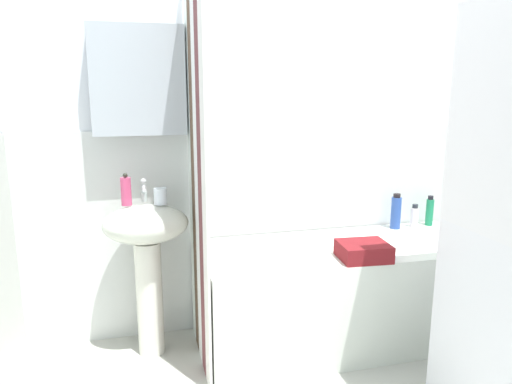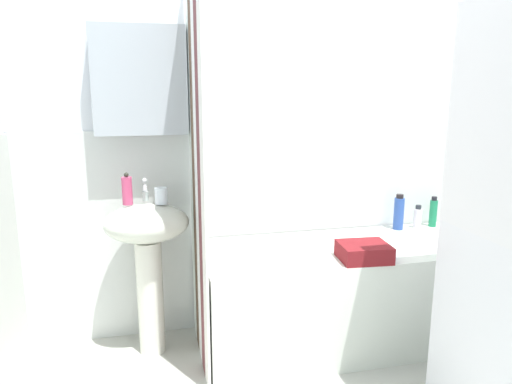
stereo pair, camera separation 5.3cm
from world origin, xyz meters
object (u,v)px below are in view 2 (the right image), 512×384
object	(u,v)px
shampoo_bottle	(433,212)
towel_folded	(364,252)
lotion_bottle	(418,217)
bathtub	(344,294)
toothbrush_cup	(161,196)
conditioner_bottle	(399,213)
soap_dispenser	(127,190)
sink	(148,246)

from	to	relation	value
shampoo_bottle	towel_folded	size ratio (longest dim) A/B	0.78
lotion_bottle	bathtub	bearing A→B (deg)	-158.43
toothbrush_cup	shampoo_bottle	bearing A→B (deg)	3.49
shampoo_bottle	conditioner_bottle	xyz separation A→B (m)	(-0.25, -0.01, 0.01)
shampoo_bottle	lotion_bottle	size ratio (longest dim) A/B	1.31
soap_dispenser	toothbrush_cup	bearing A→B (deg)	-6.73
toothbrush_cup	shampoo_bottle	distance (m)	1.71
bathtub	toothbrush_cup	bearing A→B (deg)	171.95
soap_dispenser	toothbrush_cup	xyz separation A→B (m)	(0.17, -0.02, -0.03)
toothbrush_cup	lotion_bottle	size ratio (longest dim) A/B	0.57
sink	shampoo_bottle	bearing A→B (deg)	3.63
toothbrush_cup	soap_dispenser	bearing A→B (deg)	173.27
toothbrush_cup	conditioner_bottle	world-z (taller)	toothbrush_cup
sink	conditioner_bottle	size ratio (longest dim) A/B	3.75
conditioner_bottle	bathtub	bearing A→B (deg)	-152.55
sink	towel_folded	bearing A→B (deg)	-18.08
conditioner_bottle	towel_folded	distance (m)	0.64
sink	conditioner_bottle	xyz separation A→B (m)	(1.52, 0.10, 0.06)
towel_folded	bathtub	bearing A→B (deg)	89.78
soap_dispenser	toothbrush_cup	world-z (taller)	soap_dispenser
shampoo_bottle	conditioner_bottle	world-z (taller)	conditioner_bottle
soap_dispenser	towel_folded	size ratio (longest dim) A/B	0.68
toothbrush_cup	towel_folded	xyz separation A→B (m)	(0.99, -0.36, -0.27)
sink	lotion_bottle	distance (m)	1.66
soap_dispenser	bathtub	xyz separation A→B (m)	(1.16, -0.16, -0.62)
sink	conditioner_bottle	distance (m)	1.53
shampoo_bottle	lotion_bottle	distance (m)	0.12
shampoo_bottle	towel_folded	distance (m)	0.84
bathtub	lotion_bottle	size ratio (longest dim) A/B	10.84
bathtub	shampoo_bottle	bearing A→B (deg)	19.15
soap_dispenser	toothbrush_cup	size ratio (longest dim) A/B	2.00
toothbrush_cup	shampoo_bottle	xyz separation A→B (m)	(1.69, 0.10, -0.22)
shampoo_bottle	conditioner_bottle	distance (m)	0.25
toothbrush_cup	lotion_bottle	xyz separation A→B (m)	(1.57, 0.09, -0.24)
bathtub	towel_folded	world-z (taller)	towel_folded
conditioner_bottle	towel_folded	world-z (taller)	conditioner_bottle
toothbrush_cup	shampoo_bottle	size ratio (longest dim) A/B	0.44
soap_dispenser	conditioner_bottle	xyz separation A→B (m)	(1.61, 0.07, -0.24)
shampoo_bottle	towel_folded	bearing A→B (deg)	-146.62
sink	soap_dispenser	bearing A→B (deg)	161.92
lotion_bottle	towel_folded	xyz separation A→B (m)	(-0.58, -0.45, -0.03)
conditioner_bottle	shampoo_bottle	bearing A→B (deg)	1.82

